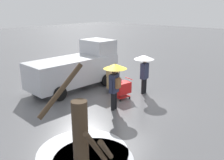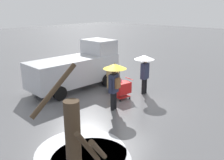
{
  "view_description": "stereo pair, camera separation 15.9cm",
  "coord_description": "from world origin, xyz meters",
  "px_view_note": "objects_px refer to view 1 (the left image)",
  "views": [
    {
      "loc": [
        -6.78,
        9.1,
        4.5
      ],
      "look_at": [
        0.66,
        0.6,
        1.05
      ],
      "focal_mm": 38.82,
      "sensor_mm": 36.0,
      "label": 1
    },
    {
      "loc": [
        -6.9,
        9.0,
        4.5
      ],
      "look_at": [
        0.66,
        0.6,
        1.05
      ],
      "focal_mm": 38.82,
      "sensor_mm": 36.0,
      "label": 2
    }
  ],
  "objects_px": {
    "shopping_cart_vendor": "(122,88)",
    "pedestrian_black_side": "(144,65)",
    "hand_dolly_boxes": "(112,79)",
    "cargo_van_parked_right": "(77,68)",
    "pedestrian_pink_side": "(115,76)"
  },
  "relations": [
    {
      "from": "shopping_cart_vendor",
      "to": "pedestrian_black_side",
      "type": "xyz_separation_m",
      "value": [
        -0.35,
        -1.35,
        1.02
      ]
    },
    {
      "from": "hand_dolly_boxes",
      "to": "pedestrian_black_side",
      "type": "relative_size",
      "value": 0.61
    },
    {
      "from": "cargo_van_parked_right",
      "to": "pedestrian_black_side",
      "type": "xyz_separation_m",
      "value": [
        -3.43,
        -1.64,
        0.41
      ]
    },
    {
      "from": "hand_dolly_boxes",
      "to": "shopping_cart_vendor",
      "type": "bearing_deg",
      "value": 158.34
    },
    {
      "from": "pedestrian_black_side",
      "to": "cargo_van_parked_right",
      "type": "bearing_deg",
      "value": 25.57
    },
    {
      "from": "shopping_cart_vendor",
      "to": "hand_dolly_boxes",
      "type": "relative_size",
      "value": 0.79
    },
    {
      "from": "cargo_van_parked_right",
      "to": "pedestrian_pink_side",
      "type": "xyz_separation_m",
      "value": [
        -3.6,
        0.92,
        0.39
      ]
    },
    {
      "from": "hand_dolly_boxes",
      "to": "pedestrian_pink_side",
      "type": "height_order",
      "value": "pedestrian_pink_side"
    },
    {
      "from": "pedestrian_pink_side",
      "to": "hand_dolly_boxes",
      "type": "bearing_deg",
      "value": -46.41
    },
    {
      "from": "shopping_cart_vendor",
      "to": "pedestrian_pink_side",
      "type": "distance_m",
      "value": 1.66
    },
    {
      "from": "cargo_van_parked_right",
      "to": "pedestrian_black_side",
      "type": "relative_size",
      "value": 2.53
    },
    {
      "from": "shopping_cart_vendor",
      "to": "pedestrian_pink_side",
      "type": "bearing_deg",
      "value": 113.35
    },
    {
      "from": "pedestrian_pink_side",
      "to": "pedestrian_black_side",
      "type": "relative_size",
      "value": 1.0
    },
    {
      "from": "hand_dolly_boxes",
      "to": "pedestrian_black_side",
      "type": "bearing_deg",
      "value": -145.0
    },
    {
      "from": "hand_dolly_boxes",
      "to": "pedestrian_pink_side",
      "type": "distance_m",
      "value": 2.38
    }
  ]
}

